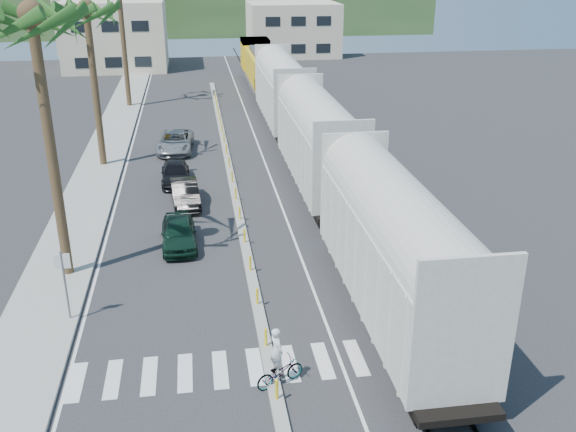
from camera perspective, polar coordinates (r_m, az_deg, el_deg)
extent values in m
plane|color=#28282B|center=(24.52, -2.24, -10.43)|extent=(140.00, 140.00, 0.00)
cube|color=gray|center=(47.81, -15.89, 5.49)|extent=(3.00, 90.00, 0.15)
cube|color=black|center=(50.69, -0.95, 7.23)|extent=(0.12, 100.00, 0.06)
cube|color=black|center=(50.89, 0.67, 7.29)|extent=(0.12, 100.00, 0.06)
cube|color=gray|center=(42.66, -5.24, 4.25)|extent=(0.45, 60.00, 0.15)
cylinder|color=yellow|center=(20.98, -1.01, -15.15)|extent=(0.10, 0.10, 0.70)
cylinder|color=yellow|center=(23.42, -1.99, -10.72)|extent=(0.10, 0.10, 0.70)
cylinder|color=yellow|center=(25.97, -2.76, -7.13)|extent=(0.10, 0.10, 0.70)
cylinder|color=yellow|center=(28.61, -3.38, -4.20)|extent=(0.10, 0.10, 0.70)
cylinder|color=yellow|center=(31.31, -3.89, -1.76)|extent=(0.10, 0.10, 0.70)
cylinder|color=yellow|center=(34.07, -4.32, 0.28)|extent=(0.10, 0.10, 0.70)
cylinder|color=yellow|center=(36.86, -4.68, 2.02)|extent=(0.10, 0.10, 0.70)
cylinder|color=yellow|center=(39.68, -4.99, 3.51)|extent=(0.10, 0.10, 0.70)
cylinder|color=yellow|center=(42.53, -5.26, 4.80)|extent=(0.10, 0.10, 0.70)
cylinder|color=yellow|center=(45.39, -5.50, 5.93)|extent=(0.10, 0.10, 0.70)
cylinder|color=yellow|center=(48.28, -5.71, 6.92)|extent=(0.10, 0.10, 0.70)
cylinder|color=yellow|center=(51.17, -5.90, 7.80)|extent=(0.10, 0.10, 0.70)
cylinder|color=yellow|center=(54.08, -6.07, 8.59)|extent=(0.10, 0.10, 0.70)
cylinder|color=yellow|center=(57.00, -6.22, 9.30)|extent=(0.10, 0.10, 0.70)
cylinder|color=yellow|center=(59.92, -6.36, 9.94)|extent=(0.10, 0.10, 0.70)
cylinder|color=yellow|center=(62.86, -6.48, 10.51)|extent=(0.10, 0.10, 0.70)
cube|color=silver|center=(22.87, -1.67, -13.11)|extent=(14.00, 2.20, 0.01)
cube|color=silver|center=(47.64, -13.85, 5.54)|extent=(0.12, 90.00, 0.01)
cube|color=silver|center=(47.63, -2.60, 6.17)|extent=(0.12, 90.00, 0.01)
cube|color=beige|center=(24.35, 9.40, -3.71)|extent=(3.00, 12.88, 3.40)
cylinder|color=beige|center=(23.66, 9.65, -0.01)|extent=(2.90, 12.58, 2.90)
cube|color=black|center=(25.38, 9.08, -8.17)|extent=(2.60, 12.88, 1.00)
cube|color=beige|center=(37.95, 2.67, 6.17)|extent=(3.00, 12.88, 3.40)
cylinder|color=beige|center=(37.51, 2.72, 8.66)|extent=(2.90, 12.58, 2.90)
cube|color=black|center=(38.62, 2.61, 3.03)|extent=(2.60, 12.88, 1.00)
cube|color=beige|center=(52.32, -0.50, 10.72)|extent=(3.00, 12.88, 3.40)
cylinder|color=beige|center=(52.00, -0.51, 12.55)|extent=(2.90, 12.58, 2.90)
cube|color=black|center=(52.81, -0.49, 8.38)|extent=(2.60, 12.88, 1.00)
cube|color=#4C4C4F|center=(68.23, -2.41, 12.04)|extent=(3.00, 17.00, 0.50)
cube|color=gold|center=(66.98, -2.33, 13.19)|extent=(2.70, 12.24, 2.60)
cube|color=gold|center=(73.61, -2.94, 14.25)|extent=(3.00, 3.74, 3.20)
cube|color=black|center=(68.34, -2.40, 11.55)|extent=(2.60, 13.60, 0.90)
cylinder|color=brown|center=(28.25, -20.25, 4.99)|extent=(0.44, 0.44, 11.00)
sphere|color=#204816|center=(27.24, -21.88, 16.38)|extent=(3.20, 3.20, 3.20)
cylinder|color=brown|center=(43.75, -16.75, 10.54)|extent=(0.44, 0.44, 10.00)
sphere|color=#204816|center=(43.07, -17.53, 17.24)|extent=(3.20, 3.20, 3.20)
cylinder|color=brown|center=(61.23, -14.43, 14.89)|extent=(0.44, 0.44, 12.00)
cylinder|color=slate|center=(25.93, -19.15, -6.00)|extent=(0.08, 0.08, 3.00)
cube|color=silver|center=(25.45, -19.46, -3.81)|extent=(0.60, 0.04, 0.60)
cube|color=beige|center=(83.50, -15.07, 15.28)|extent=(12.00, 10.00, 8.00)
cube|color=beige|center=(99.45, -15.40, 16.86)|extent=(14.00, 12.00, 10.00)
cube|color=beige|center=(92.12, 0.40, 16.29)|extent=(12.00, 10.00, 7.00)
imported|color=black|center=(31.54, -9.69, -1.46)|extent=(1.96, 4.25, 1.41)
imported|color=black|center=(36.67, -9.16, 2.01)|extent=(2.21, 4.47, 1.39)
imported|color=black|center=(40.42, -9.98, 3.77)|extent=(1.88, 4.29, 1.23)
imported|color=#9C9FA1|center=(46.99, -9.98, 6.53)|extent=(3.15, 5.48, 1.42)
imported|color=#9EA0A5|center=(21.77, -0.74, -13.72)|extent=(1.92, 2.21, 0.92)
imported|color=white|center=(21.24, -1.02, -11.80)|extent=(0.87, 0.82, 1.60)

